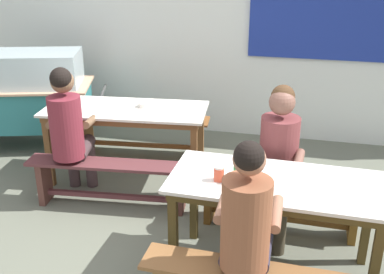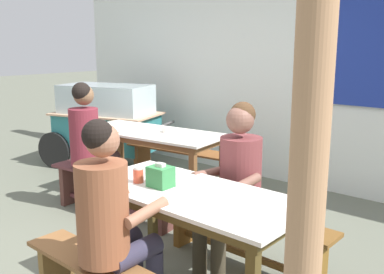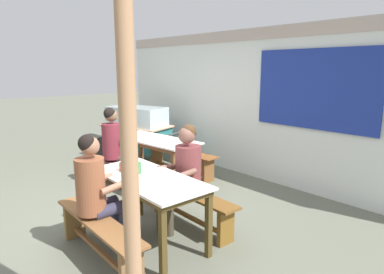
# 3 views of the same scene
# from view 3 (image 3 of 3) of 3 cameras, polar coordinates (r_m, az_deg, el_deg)

# --- Properties ---
(ground_plane) EXTENTS (40.00, 40.00, 0.00)m
(ground_plane) POSITION_cam_3_polar(r_m,az_deg,el_deg) (4.84, -10.99, -12.42)
(ground_plane) COLOR #636757
(backdrop_wall) EXTENTS (7.16, 0.23, 2.62)m
(backdrop_wall) POSITION_cam_3_polar(r_m,az_deg,el_deg) (6.16, 10.04, 6.08)
(backdrop_wall) COLOR silver
(backdrop_wall) RESTS_ON ground_plane
(dining_table_far) EXTENTS (1.69, 0.85, 0.77)m
(dining_table_far) POSITION_cam_3_polar(r_m,az_deg,el_deg) (5.75, -6.27, -1.10)
(dining_table_far) COLOR white
(dining_table_far) RESTS_ON ground_plane
(dining_table_near) EXTENTS (1.52, 0.74, 0.77)m
(dining_table_near) POSITION_cam_3_polar(r_m,az_deg,el_deg) (3.80, -7.41, -7.88)
(dining_table_near) COLOR silver
(dining_table_near) RESTS_ON ground_plane
(bench_far_back) EXTENTS (1.60, 0.47, 0.45)m
(bench_far_back) POSITION_cam_3_polar(r_m,az_deg,el_deg) (6.25, -1.97, -3.80)
(bench_far_back) COLOR brown
(bench_far_back) RESTS_ON ground_plane
(bench_far_front) EXTENTS (1.57, 0.40, 0.45)m
(bench_far_front) POSITION_cam_3_polar(r_m,az_deg,el_deg) (5.48, -11.02, -6.13)
(bench_far_front) COLOR #592C2F
(bench_far_front) RESTS_ON ground_plane
(bench_near_back) EXTENTS (1.47, 0.30, 0.45)m
(bench_near_back) POSITION_cam_3_polar(r_m,az_deg,el_deg) (4.28, -0.27, -11.07)
(bench_near_back) COLOR brown
(bench_near_back) RESTS_ON ground_plane
(bench_near_front) EXTENTS (1.54, 0.30, 0.45)m
(bench_near_front) POSITION_cam_3_polar(r_m,az_deg,el_deg) (3.69, -15.53, -15.49)
(bench_near_front) COLOR brown
(bench_near_front) RESTS_ON ground_plane
(food_cart) EXTENTS (1.91, 1.24, 1.15)m
(food_cart) POSITION_cam_3_polar(r_m,az_deg,el_deg) (7.24, -9.40, 1.26)
(food_cart) COLOR teal
(food_cart) RESTS_ON ground_plane
(person_left_back_turned) EXTENTS (0.46, 0.57, 1.33)m
(person_left_back_turned) POSITION_cam_3_polar(r_m,az_deg,el_deg) (5.71, -12.90, -0.86)
(person_left_back_turned) COLOR #433134
(person_left_back_turned) RESTS_ON ground_plane
(person_right_near_table) EXTENTS (0.45, 0.57, 1.29)m
(person_right_near_table) POSITION_cam_3_polar(r_m,az_deg,el_deg) (4.13, -1.43, -5.63)
(person_right_near_table) COLOR #403929
(person_right_near_table) RESTS_ON ground_plane
(person_near_front) EXTENTS (0.41, 0.52, 1.31)m
(person_near_front) POSITION_cam_3_polar(r_m,az_deg,el_deg) (3.65, -15.81, -8.40)
(person_near_front) COLOR #323046
(person_near_front) RESTS_ON ground_plane
(tissue_box) EXTENTS (0.15, 0.13, 0.16)m
(tissue_box) POSITION_cam_3_polar(r_m,az_deg,el_deg) (3.90, -10.00, -5.10)
(tissue_box) COLOR #348245
(tissue_box) RESTS_ON dining_table_near
(condiment_jar) EXTENTS (0.07, 0.07, 0.11)m
(condiment_jar) POSITION_cam_3_polar(r_m,az_deg,el_deg) (4.04, -11.73, -4.83)
(condiment_jar) COLOR #DC4E33
(condiment_jar) RESTS_ON dining_table_near
(soup_bowl) EXTENTS (0.12, 0.12, 0.05)m
(soup_bowl) POSITION_cam_3_polar(r_m,az_deg,el_deg) (5.63, -4.64, -0.25)
(soup_bowl) COLOR silver
(soup_bowl) RESTS_ON dining_table_far
(wooden_support_post) EXTENTS (0.11, 0.11, 2.38)m
(wooden_support_post) POSITION_cam_3_polar(r_m,az_deg,el_deg) (2.17, -10.35, -9.33)
(wooden_support_post) COLOR tan
(wooden_support_post) RESTS_ON ground_plane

